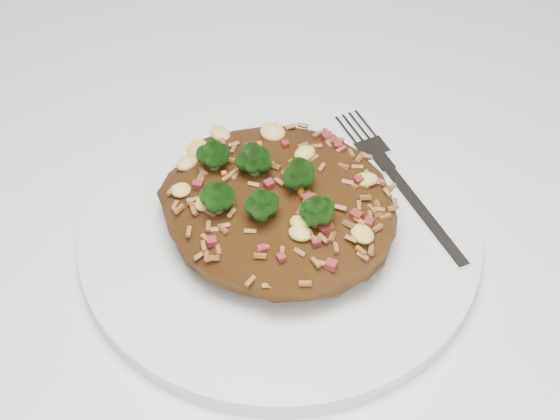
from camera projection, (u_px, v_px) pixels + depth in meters
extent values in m
cube|color=white|center=(404.00, 226.00, 0.57)|extent=(1.20, 0.80, 0.04)
cylinder|color=olive|center=(183.00, 101.00, 1.24)|extent=(0.06, 0.06, 0.71)
cylinder|color=white|center=(280.00, 232.00, 0.53)|extent=(0.27, 0.27, 0.01)
ellipsoid|color=brown|center=(280.00, 206.00, 0.51)|extent=(0.16, 0.15, 0.04)
ellipsoid|color=#0F3707|center=(214.00, 154.00, 0.50)|extent=(0.02, 0.02, 0.02)
ellipsoid|color=#0F3707|center=(254.00, 159.00, 0.49)|extent=(0.02, 0.02, 0.02)
ellipsoid|color=#0F3707|center=(262.00, 203.00, 0.47)|extent=(0.02, 0.02, 0.02)
ellipsoid|color=#0F3707|center=(316.00, 210.00, 0.46)|extent=(0.02, 0.02, 0.02)
ellipsoid|color=#0F3707|center=(217.00, 196.00, 0.47)|extent=(0.02, 0.02, 0.02)
ellipsoid|color=#0F3707|center=(299.00, 173.00, 0.48)|extent=(0.02, 0.02, 0.02)
cube|color=silver|center=(436.00, 230.00, 0.52)|extent=(0.09, 0.06, 0.00)
cube|color=silver|center=(365.00, 139.00, 0.57)|extent=(0.04, 0.04, 0.00)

